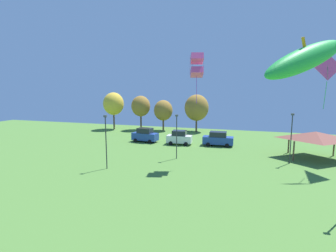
% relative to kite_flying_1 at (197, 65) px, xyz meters
% --- Properties ---
extents(kite_flying_1, '(1.80, 1.92, 5.75)m').
position_rel_kite_flying_1_xyz_m(kite_flying_1, '(0.00, 0.00, 0.00)').
color(kite_flying_1, '#E54C93').
extents(kite_flying_4, '(5.24, 4.75, 3.11)m').
position_rel_kite_flying_1_xyz_m(kite_flying_4, '(8.73, -14.51, -1.02)').
color(kite_flying_4, green).
extents(kite_flying_5, '(2.84, 0.85, 5.89)m').
position_rel_kite_flying_1_xyz_m(kite_flying_5, '(13.60, 1.09, -0.54)').
color(kite_flying_5, '#E54C93').
extents(parked_car_leftmost, '(4.62, 2.44, 2.40)m').
position_rel_kite_flying_1_xyz_m(parked_car_leftmost, '(-10.93, 10.60, -10.61)').
color(parked_car_leftmost, '#234299').
rests_on(parked_car_leftmost, ground).
extents(parked_car_second_from_left, '(4.13, 2.21, 2.32)m').
position_rel_kite_flying_1_xyz_m(parked_car_second_from_left, '(-4.75, 10.32, -10.64)').
color(parked_car_second_from_left, silver).
rests_on(parked_car_second_from_left, ground).
extents(parked_car_third_from_left, '(4.84, 2.23, 2.29)m').
position_rel_kite_flying_1_xyz_m(parked_car_third_from_left, '(1.42, 11.19, -10.65)').
color(parked_car_third_from_left, '#234299').
rests_on(parked_car_third_from_left, ground).
extents(park_pavilion, '(7.32, 5.82, 3.60)m').
position_rel_kite_flying_1_xyz_m(park_pavilion, '(14.40, 7.20, -8.70)').
color(park_pavilion, brown).
rests_on(park_pavilion, ground).
extents(light_post_1, '(0.36, 0.20, 6.19)m').
position_rel_kite_flying_1_xyz_m(light_post_1, '(11.00, 3.78, -8.29)').
color(light_post_1, '#2D2D33').
rests_on(light_post_1, ground).
extents(light_post_2, '(0.36, 0.20, 5.82)m').
position_rel_kite_flying_1_xyz_m(light_post_2, '(-2.87, 1.77, -8.48)').
color(light_post_2, '#2D2D33').
rests_on(light_post_2, ground).
extents(light_post_3, '(0.36, 0.20, 6.19)m').
position_rel_kite_flying_1_xyz_m(light_post_3, '(-9.41, -4.73, -8.29)').
color(light_post_3, '#2D2D33').
rests_on(light_post_3, ground).
extents(treeline_tree_0, '(4.56, 4.56, 8.20)m').
position_rel_kite_flying_1_xyz_m(treeline_tree_0, '(-22.97, 21.67, -6.11)').
color(treeline_tree_0, brown).
rests_on(treeline_tree_0, ground).
extents(treeline_tree_1, '(4.13, 4.13, 7.49)m').
position_rel_kite_flying_1_xyz_m(treeline_tree_1, '(-16.83, 22.68, -6.58)').
color(treeline_tree_1, brown).
rests_on(treeline_tree_1, ground).
extents(treeline_tree_2, '(4.03, 4.03, 6.60)m').
position_rel_kite_flying_1_xyz_m(treeline_tree_2, '(-11.75, 23.08, -7.42)').
color(treeline_tree_2, brown).
rests_on(treeline_tree_2, ground).
extents(treeline_tree_3, '(5.04, 5.04, 7.84)m').
position_rel_kite_flying_1_xyz_m(treeline_tree_3, '(-4.61, 23.84, -6.73)').
color(treeline_tree_3, brown).
rests_on(treeline_tree_3, ground).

